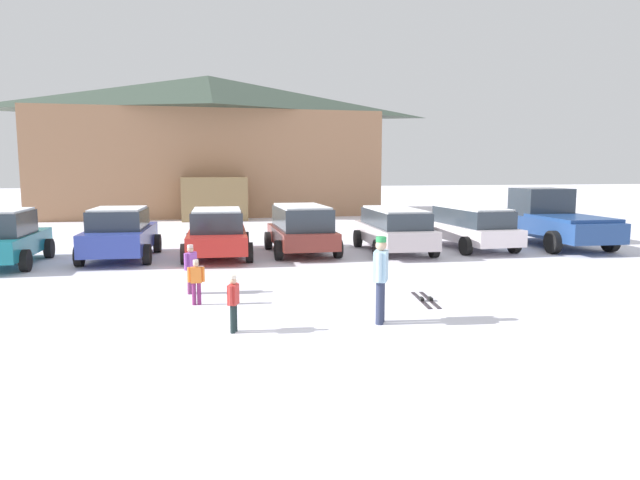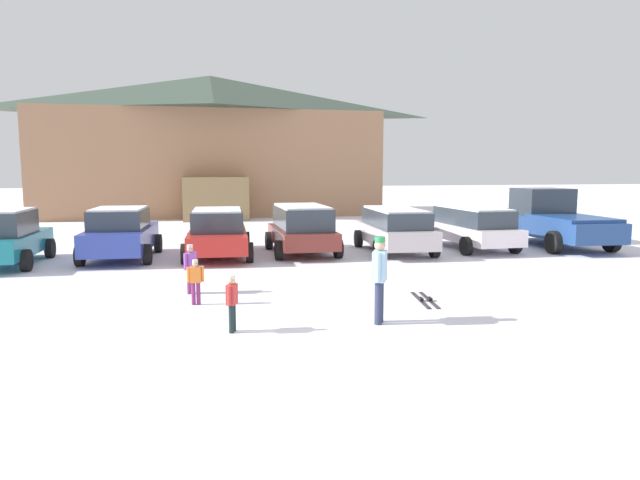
% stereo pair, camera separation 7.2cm
% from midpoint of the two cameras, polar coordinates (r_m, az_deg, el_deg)
% --- Properties ---
extents(ground, '(160.00, 160.00, 0.00)m').
position_cam_midpoint_polar(ground, '(8.49, 1.87, -13.15)').
color(ground, white).
extents(ski_lodge, '(21.08, 10.42, 8.67)m').
position_cam_midpoint_polar(ski_lodge, '(37.39, -11.03, 9.35)').
color(ski_lodge, '#A07352').
rests_on(ski_lodge, ground).
extents(parked_teal_hatchback, '(2.15, 4.10, 1.71)m').
position_cam_midpoint_polar(parked_teal_hatchback, '(19.66, -29.27, 0.19)').
color(parked_teal_hatchback, '#1A7785').
rests_on(parked_teal_hatchback, ground).
extents(parked_blue_hatchback, '(2.34, 4.27, 1.68)m').
position_cam_midpoint_polar(parked_blue_hatchback, '(19.50, -19.45, 0.64)').
color(parked_blue_hatchback, '#2F419F').
rests_on(parked_blue_hatchback, ground).
extents(parked_red_sedan, '(2.33, 4.83, 1.60)m').
position_cam_midpoint_polar(parked_red_sedan, '(19.25, -10.34, 0.76)').
color(parked_red_sedan, red).
rests_on(parked_red_sedan, ground).
extents(parked_maroon_van, '(2.23, 4.07, 1.67)m').
position_cam_midpoint_polar(parked_maroon_van, '(19.59, -1.98, 1.24)').
color(parked_maroon_van, maroon).
rests_on(parked_maroon_van, ground).
extents(parked_silver_wagon, '(2.27, 4.68, 1.55)m').
position_cam_midpoint_polar(parked_silver_wagon, '(20.10, 7.31, 1.18)').
color(parked_silver_wagon, beige).
rests_on(parked_silver_wagon, ground).
extents(parked_white_suv, '(2.22, 4.59, 1.54)m').
position_cam_midpoint_polar(parked_white_suv, '(21.49, 14.77, 1.38)').
color(parked_white_suv, silver).
rests_on(parked_white_suv, ground).
extents(pickup_truck, '(2.58, 5.41, 2.15)m').
position_cam_midpoint_polar(pickup_truck, '(23.27, 22.13, 1.90)').
color(pickup_truck, navy).
rests_on(pickup_truck, ground).
extents(skier_child_in_purple_jacket, '(0.30, 0.37, 1.16)m').
position_cam_midpoint_polar(skier_child_in_purple_jacket, '(13.74, -12.95, -2.56)').
color(skier_child_in_purple_jacket, '#753061').
rests_on(skier_child_in_purple_jacket, ground).
extents(skier_child_in_red_jacket, '(0.23, 0.37, 1.05)m').
position_cam_midpoint_polar(skier_child_in_red_jacket, '(10.41, -8.85, -5.97)').
color(skier_child_in_red_jacket, '#192728').
rests_on(skier_child_in_red_jacket, ground).
extents(skier_child_in_orange_jacket, '(0.37, 0.15, 0.99)m').
position_cam_midpoint_polar(skier_child_in_orange_jacket, '(12.62, -12.44, -3.87)').
color(skier_child_in_orange_jacket, '#7C2963').
rests_on(skier_child_in_orange_jacket, ground).
extents(skier_adult_in_blue_parka, '(0.39, 0.57, 1.67)m').
position_cam_midpoint_polar(skier_adult_in_blue_parka, '(10.87, 5.90, -3.46)').
color(skier_adult_in_blue_parka, '#29304A').
rests_on(skier_adult_in_blue_parka, ground).
extents(pair_of_skis, '(0.50, 1.62, 0.08)m').
position_cam_midpoint_polar(pair_of_skis, '(13.03, 10.34, -5.89)').
color(pair_of_skis, '#2B2429').
rests_on(pair_of_skis, ground).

